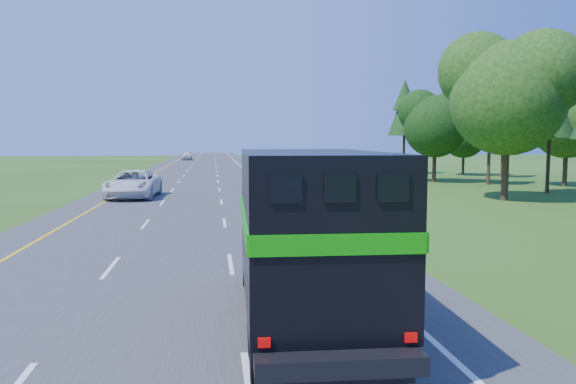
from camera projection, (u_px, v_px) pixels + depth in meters
name	position (u px, v px, depth m)	size (l,w,h in m)	color
road	(197.00, 187.00, 47.04)	(15.00, 260.00, 0.04)	#38383A
lane_markings	(197.00, 187.00, 47.04)	(11.15, 260.00, 0.01)	yellow
horse_truck	(306.00, 233.00, 11.71)	(2.87, 8.38, 3.67)	black
white_suv	(133.00, 184.00, 38.17)	(3.10, 6.71, 1.87)	silver
far_car	(187.00, 156.00, 111.22)	(1.95, 4.85, 1.65)	silver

